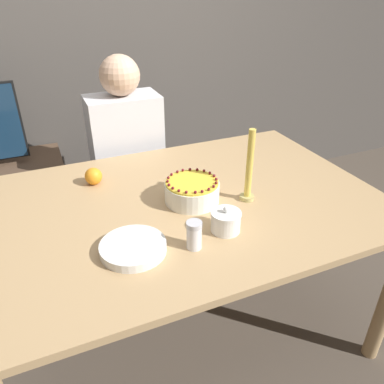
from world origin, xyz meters
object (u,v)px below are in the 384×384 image
at_px(sugar_bowl, 226,221).
at_px(candle, 249,172).
at_px(cake, 192,191).
at_px(person_man_blue_shirt, 129,175).
at_px(sugar_shaker, 194,235).

distance_m(sugar_bowl, candle, 0.27).
relative_size(cake, candle, 0.73).
bearing_deg(person_man_blue_shirt, candle, 109.86).
xyz_separation_m(cake, candle, (0.22, -0.08, 0.08)).
xyz_separation_m(sugar_bowl, candle, (0.19, 0.16, 0.09)).
distance_m(cake, sugar_bowl, 0.25).
height_order(candle, person_man_blue_shirt, person_man_blue_shirt).
bearing_deg(sugar_shaker, sugar_bowl, 17.81).
xyz_separation_m(sugar_bowl, person_man_blue_shirt, (-0.12, 1.01, -0.27)).
bearing_deg(cake, person_man_blue_shirt, 96.50).
distance_m(cake, sugar_shaker, 0.31).
bearing_deg(candle, sugar_shaker, -147.81).
relative_size(sugar_bowl, candle, 0.36).
xyz_separation_m(cake, person_man_blue_shirt, (-0.09, 0.77, -0.27)).
distance_m(sugar_shaker, candle, 0.40).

